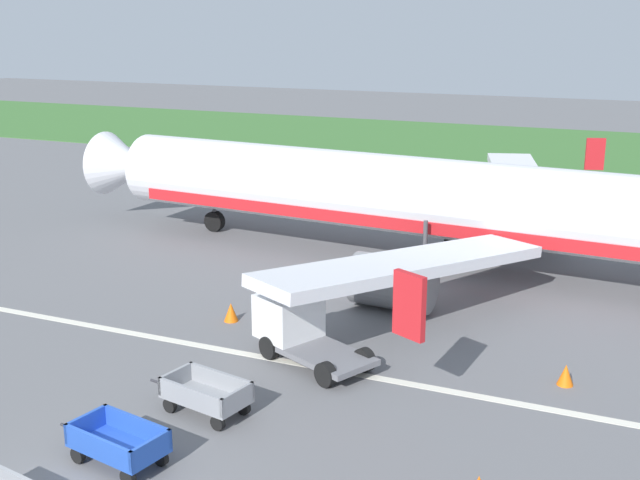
{
  "coord_description": "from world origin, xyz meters",
  "views": [
    {
      "loc": [
        12.09,
        -13.62,
        11.15
      ],
      "look_at": [
        0.03,
        14.1,
        2.8
      ],
      "focal_mm": 44.79,
      "sensor_mm": 36.0,
      "label": 1
    }
  ],
  "objects_px": {
    "baggage_cart_third_in_row": "(118,443)",
    "traffic_cone_near_plane": "(231,312)",
    "baggage_cart_fourth_in_row": "(206,394)",
    "traffic_cone_by_carts": "(566,375)",
    "airplane": "(413,198)",
    "service_truck_beside_carts": "(298,326)"
  },
  "relations": [
    {
      "from": "traffic_cone_by_carts",
      "to": "baggage_cart_third_in_row",
      "type": "bearing_deg",
      "value": -136.75
    },
    {
      "from": "airplane",
      "to": "baggage_cart_third_in_row",
      "type": "relative_size",
      "value": 10.39
    },
    {
      "from": "traffic_cone_near_plane",
      "to": "airplane",
      "type": "bearing_deg",
      "value": 69.62
    },
    {
      "from": "airplane",
      "to": "baggage_cart_fourth_in_row",
      "type": "distance_m",
      "value": 17.58
    },
    {
      "from": "airplane",
      "to": "traffic_cone_by_carts",
      "type": "height_order",
      "value": "airplane"
    },
    {
      "from": "traffic_cone_near_plane",
      "to": "baggage_cart_third_in_row",
      "type": "bearing_deg",
      "value": -76.56
    },
    {
      "from": "baggage_cart_fourth_in_row",
      "to": "traffic_cone_near_plane",
      "type": "xyz_separation_m",
      "value": [
        -3.04,
        6.8,
        -0.24
      ]
    },
    {
      "from": "baggage_cart_third_in_row",
      "to": "traffic_cone_by_carts",
      "type": "xyz_separation_m",
      "value": [
        10.05,
        9.46,
        -0.26
      ]
    },
    {
      "from": "baggage_cart_third_in_row",
      "to": "traffic_cone_near_plane",
      "type": "bearing_deg",
      "value": 103.44
    },
    {
      "from": "baggage_cart_fourth_in_row",
      "to": "traffic_cone_by_carts",
      "type": "relative_size",
      "value": 5.27
    },
    {
      "from": "airplane",
      "to": "baggage_cart_third_in_row",
      "type": "xyz_separation_m",
      "value": [
        -1.52,
        -20.69,
        -2.45
      ]
    },
    {
      "from": "airplane",
      "to": "traffic_cone_near_plane",
      "type": "relative_size",
      "value": 51.82
    },
    {
      "from": "baggage_cart_fourth_in_row",
      "to": "traffic_cone_by_carts",
      "type": "height_order",
      "value": "baggage_cart_fourth_in_row"
    },
    {
      "from": "baggage_cart_fourth_in_row",
      "to": "service_truck_beside_carts",
      "type": "distance_m",
      "value": 4.9
    },
    {
      "from": "service_truck_beside_carts",
      "to": "traffic_cone_by_carts",
      "type": "bearing_deg",
      "value": 8.72
    },
    {
      "from": "baggage_cart_fourth_in_row",
      "to": "traffic_cone_near_plane",
      "type": "height_order",
      "value": "baggage_cart_fourth_in_row"
    },
    {
      "from": "traffic_cone_near_plane",
      "to": "service_truck_beside_carts",
      "type": "bearing_deg",
      "value": -27.79
    },
    {
      "from": "airplane",
      "to": "service_truck_beside_carts",
      "type": "bearing_deg",
      "value": -90.81
    },
    {
      "from": "airplane",
      "to": "traffic_cone_by_carts",
      "type": "distance_m",
      "value": 14.36
    },
    {
      "from": "baggage_cart_third_in_row",
      "to": "airplane",
      "type": "bearing_deg",
      "value": 85.8
    },
    {
      "from": "baggage_cart_fourth_in_row",
      "to": "traffic_cone_by_carts",
      "type": "xyz_separation_m",
      "value": [
        9.43,
        6.16,
        -0.26
      ]
    },
    {
      "from": "airplane",
      "to": "traffic_cone_by_carts",
      "type": "xyz_separation_m",
      "value": [
        8.53,
        -11.23,
        -2.71
      ]
    }
  ]
}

